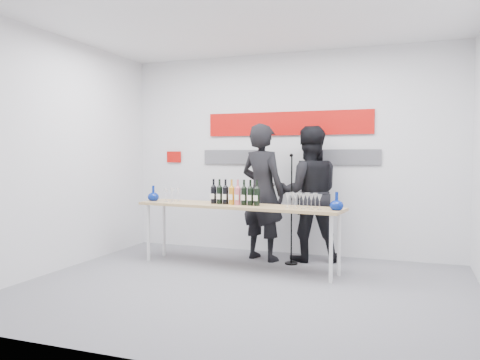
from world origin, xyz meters
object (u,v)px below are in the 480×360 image
object	(u,v)px
tasting_table	(237,209)
mic_stand	(291,231)
presenter_left	(262,192)
presenter_right	(309,194)

from	to	relation	value
tasting_table	mic_stand	world-z (taller)	mic_stand
mic_stand	tasting_table	bearing A→B (deg)	-168.72
presenter_left	presenter_right	xyz separation A→B (m)	(0.62, 0.18, -0.02)
presenter_right	mic_stand	size ratio (longest dim) A/B	1.25
presenter_left	presenter_right	world-z (taller)	presenter_left
tasting_table	presenter_right	world-z (taller)	presenter_right
presenter_right	mic_stand	world-z (taller)	presenter_right
presenter_right	mic_stand	xyz separation A→B (m)	(-0.17, -0.32, -0.48)
tasting_table	presenter_right	bearing A→B (deg)	50.58
tasting_table	mic_stand	distance (m)	0.82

